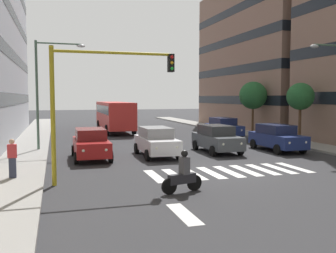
% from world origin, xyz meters
% --- Properties ---
extents(ground_plane, '(180.00, 180.00, 0.00)m').
position_xyz_m(ground_plane, '(0.00, 0.00, 0.00)').
color(ground_plane, '#2D2D30').
extents(sidewalk_right, '(2.54, 90.00, 0.15)m').
position_xyz_m(sidewalk_right, '(9.55, 0.00, 0.07)').
color(sidewalk_right, gray).
rests_on(sidewalk_right, ground_plane).
extents(building_left_block_0, '(11.97, 19.25, 16.02)m').
position_xyz_m(building_left_block_0, '(-16.78, -21.90, 8.01)').
color(building_left_block_0, '#846656').
rests_on(building_left_block_0, ground_plane).
extents(crosswalk_markings, '(7.65, 2.80, 0.01)m').
position_xyz_m(crosswalk_markings, '(-0.00, 0.00, 0.00)').
color(crosswalk_markings, silver).
rests_on(crosswalk_markings, ground_plane).
extents(lane_arrow_1, '(0.50, 2.20, 0.01)m').
position_xyz_m(lane_arrow_1, '(4.14, 5.50, 0.00)').
color(lane_arrow_1, silver).
rests_on(lane_arrow_1, ground_plane).
extents(car_0, '(2.02, 4.44, 1.72)m').
position_xyz_m(car_0, '(-6.05, -5.39, 0.89)').
color(car_0, navy).
rests_on(car_0, ground_plane).
extents(car_1, '(2.02, 4.44, 1.72)m').
position_xyz_m(car_1, '(-2.02, -5.93, 0.89)').
color(car_1, '#474C51').
rests_on(car_1, ground_plane).
extents(car_2, '(2.02, 4.44, 1.72)m').
position_xyz_m(car_2, '(2.08, -5.45, 0.89)').
color(car_2, silver).
rests_on(car_2, ground_plane).
extents(car_3, '(2.02, 4.44, 1.72)m').
position_xyz_m(car_3, '(5.89, -5.54, 0.89)').
color(car_3, maroon).
rests_on(car_3, ground_plane).
extents(car_row2_0, '(2.02, 4.44, 1.72)m').
position_xyz_m(car_row2_0, '(-6.21, -13.87, 0.89)').
color(car_row2_0, navy).
rests_on(car_row2_0, ground_plane).
extents(bus_behind_traffic, '(2.78, 10.50, 3.00)m').
position_xyz_m(bus_behind_traffic, '(2.08, -21.88, 1.86)').
color(bus_behind_traffic, red).
rests_on(bus_behind_traffic, ground_plane).
extents(motorcycle_with_rider, '(1.67, 0.51, 1.57)m').
position_xyz_m(motorcycle_with_rider, '(3.34, 3.07, 0.65)').
color(motorcycle_with_rider, black).
rests_on(motorcycle_with_rider, ground_plane).
extents(traffic_light_gantry, '(5.05, 0.36, 5.50)m').
position_xyz_m(traffic_light_gantry, '(6.39, 0.58, 3.75)').
color(traffic_light_gantry, '#AD991E').
rests_on(traffic_light_gantry, ground_plane).
extents(street_lamp_left, '(2.37, 0.28, 6.59)m').
position_xyz_m(street_lamp_left, '(-8.50, -2.96, 4.16)').
color(street_lamp_left, '#4C6B56').
rests_on(street_lamp_left, sidewalk_left).
extents(street_lamp_right, '(3.15, 0.28, 6.95)m').
position_xyz_m(street_lamp_right, '(8.35, -9.54, 4.44)').
color(street_lamp_right, '#4C6B56').
rests_on(street_lamp_right, sidewalk_right).
extents(street_tree_1, '(1.99, 1.99, 4.41)m').
position_xyz_m(street_tree_1, '(-9.39, -7.62, 3.53)').
color(street_tree_1, '#513823').
rests_on(street_tree_1, sidewalk_left).
extents(street_tree_2, '(2.54, 2.54, 4.79)m').
position_xyz_m(street_tree_2, '(-9.68, -15.01, 3.66)').
color(street_tree_2, '#513823').
rests_on(street_tree_2, sidewalk_left).
extents(pedestrian_waiting, '(0.36, 0.24, 1.63)m').
position_xyz_m(pedestrian_waiting, '(9.54, -0.74, 1.00)').
color(pedestrian_waiting, '#2D3347').
rests_on(pedestrian_waiting, sidewalk_right).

